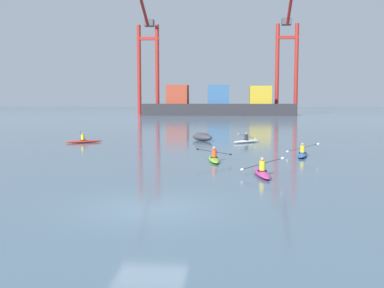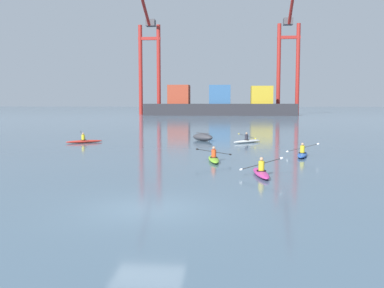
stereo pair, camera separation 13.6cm
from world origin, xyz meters
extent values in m
plane|color=slate|center=(0.00, 0.00, 0.00)|extent=(800.00, 800.00, 0.00)
cube|color=#28282D|center=(-0.39, 114.16, 1.68)|extent=(43.56, 8.91, 3.36)
cube|color=#993823|center=(-12.37, 114.16, 6.08)|extent=(6.10, 6.24, 5.43)
cube|color=#2D5684|center=(-0.39, 114.16, 6.04)|extent=(6.10, 6.24, 5.36)
cube|color=#B29323|center=(11.58, 114.16, 5.89)|extent=(6.10, 6.24, 5.05)
cylinder|color=maroon|center=(-25.03, 120.60, 13.64)|extent=(1.20, 1.20, 27.28)
cylinder|color=maroon|center=(-19.39, 120.60, 13.64)|extent=(1.20, 1.20, 27.28)
cube|color=maroon|center=(-22.21, 120.60, 23.19)|extent=(6.84, 0.90, 0.90)
cylinder|color=maroon|center=(-22.21, 111.79, 31.77)|extent=(0.90, 18.03, 9.77)
cube|color=#47474C|center=(-22.21, 123.10, 28.28)|extent=(2.80, 2.80, 2.00)
cylinder|color=maroon|center=(17.16, 122.74, 13.72)|extent=(1.20, 1.20, 27.43)
cylinder|color=maroon|center=(22.89, 122.74, 13.72)|extent=(1.20, 1.20, 27.43)
cube|color=maroon|center=(20.02, 122.74, 23.32)|extent=(6.93, 0.90, 0.90)
cube|color=#47474C|center=(20.02, 125.24, 28.43)|extent=(2.80, 2.80, 2.00)
ellipsoid|color=#38383D|center=(0.15, 27.59, 0.35)|extent=(2.61, 2.63, 0.70)
cube|color=#38383D|center=(0.15, 27.59, 0.73)|extent=(1.41, 1.43, 0.06)
ellipsoid|color=#7ABC2D|center=(1.80, 12.64, 0.13)|extent=(1.02, 3.45, 0.26)
torus|color=black|center=(1.82, 12.54, 0.27)|extent=(0.55, 0.55, 0.05)
cylinder|color=#DB471E|center=(1.82, 12.54, 0.51)|extent=(0.30, 0.30, 0.50)
sphere|color=tan|center=(1.82, 12.54, 0.86)|extent=(0.19, 0.19, 0.19)
cylinder|color=black|center=(1.81, 12.59, 0.61)|extent=(2.07, 0.29, 0.38)
ellipsoid|color=black|center=(0.78, 12.46, 0.78)|extent=(0.20, 0.06, 0.14)
ellipsoid|color=black|center=(2.84, 12.72, 0.44)|extent=(0.20, 0.06, 0.14)
ellipsoid|color=red|center=(-10.53, 24.43, 0.13)|extent=(3.15, 2.41, 0.26)
torus|color=black|center=(-10.61, 24.38, 0.27)|extent=(0.68, 0.68, 0.05)
cylinder|color=gold|center=(-10.61, 24.38, 0.51)|extent=(0.30, 0.30, 0.50)
sphere|color=tan|center=(-10.61, 24.38, 0.86)|extent=(0.19, 0.19, 0.19)
cylinder|color=black|center=(-10.57, 24.40, 0.61)|extent=(1.15, 1.66, 0.73)
ellipsoid|color=black|center=(-11.13, 25.22, 0.96)|extent=(0.15, 0.19, 0.16)
ellipsoid|color=black|center=(-10.01, 23.59, 0.26)|extent=(0.15, 0.19, 0.16)
ellipsoid|color=silver|center=(4.37, 25.91, 0.13)|extent=(2.87, 2.79, 0.26)
torus|color=black|center=(4.30, 25.84, 0.27)|extent=(0.69, 0.69, 0.05)
cylinder|color=#23232D|center=(4.30, 25.84, 0.51)|extent=(0.30, 0.30, 0.50)
sphere|color=tan|center=(4.30, 25.84, 0.86)|extent=(0.19, 0.19, 0.19)
cylinder|color=black|center=(4.34, 25.87, 0.61)|extent=(1.47, 1.53, 0.34)
ellipsoid|color=yellow|center=(3.62, 26.63, 0.76)|extent=(0.16, 0.17, 0.13)
ellipsoid|color=yellow|center=(5.05, 25.12, 0.46)|extent=(0.16, 0.17, 0.13)
ellipsoid|color=#2856B2|center=(7.76, 15.67, 0.13)|extent=(1.34, 3.45, 0.26)
torus|color=black|center=(7.74, 15.57, 0.27)|extent=(0.59, 0.59, 0.05)
cylinder|color=gold|center=(7.74, 15.57, 0.51)|extent=(0.30, 0.30, 0.50)
sphere|color=tan|center=(7.74, 15.57, 0.86)|extent=(0.19, 0.19, 0.19)
cylinder|color=black|center=(7.75, 15.62, 0.61)|extent=(1.98, 0.48, 0.62)
ellipsoid|color=silver|center=(6.76, 15.85, 0.32)|extent=(0.21, 0.08, 0.16)
ellipsoid|color=silver|center=(8.73, 15.40, 0.90)|extent=(0.21, 0.08, 0.16)
ellipsoid|color=#C13384|center=(4.40, 7.38, 0.13)|extent=(0.93, 3.44, 0.26)
torus|color=black|center=(4.41, 7.28, 0.27)|extent=(0.54, 0.54, 0.05)
cylinder|color=gold|center=(4.41, 7.28, 0.51)|extent=(0.30, 0.30, 0.50)
sphere|color=tan|center=(4.41, 7.28, 0.86)|extent=(0.19, 0.19, 0.19)
cylinder|color=black|center=(4.41, 7.33, 0.61)|extent=(2.02, 0.23, 0.60)
ellipsoid|color=silver|center=(3.40, 7.23, 0.33)|extent=(0.21, 0.06, 0.15)
ellipsoid|color=silver|center=(5.41, 7.43, 0.89)|extent=(0.21, 0.06, 0.15)
camera|label=1|loc=(2.74, -14.89, 3.67)|focal=41.33mm
camera|label=2|loc=(2.87, -14.87, 3.67)|focal=41.33mm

